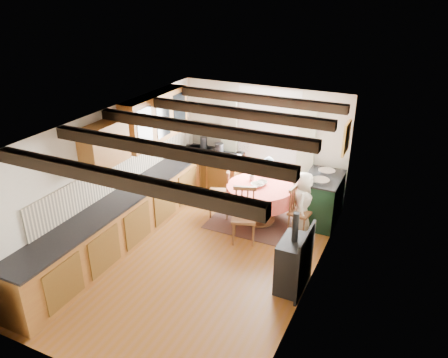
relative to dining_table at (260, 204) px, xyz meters
The scene contains 40 objects.
floor 1.65m from the dining_table, 104.59° to the right, with size 3.60×5.50×0.00m, color brown.
ceiling 2.57m from the dining_table, 104.59° to the right, with size 3.60×5.50×0.00m, color white.
wall_back 1.50m from the dining_table, 108.70° to the left, with size 3.60×0.00×2.40m, color silver.
wall_front 4.40m from the dining_table, 95.37° to the right, with size 3.60×0.00×2.40m, color silver.
wall_left 2.82m from the dining_table, 144.82° to the right, with size 0.00×5.50×2.40m, color silver.
wall_right 2.24m from the dining_table, 48.08° to the right, with size 0.00×5.50×2.40m, color silver.
beam_a 4.06m from the dining_table, 96.50° to the right, with size 3.60×0.16×0.16m, color black.
beam_b 3.22m from the dining_table, 99.00° to the right, with size 3.60×0.16×0.16m, color black.
beam_c 2.50m from the dining_table, 104.59° to the right, with size 3.60×0.16×0.16m, color black.
beam_d 2.04m from the dining_table, 126.14° to the right, with size 3.60×0.16×0.16m, color black.
beam_e 2.01m from the dining_table, 132.23° to the left, with size 3.60×0.16×0.16m, color black.
splash_left 2.65m from the dining_table, 150.14° to the right, with size 0.02×4.50×0.55m, color beige.
splash_back 2.00m from the dining_table, 140.07° to the left, with size 1.40×0.02×0.55m, color beige.
base_cabinet_left 2.46m from the dining_table, 140.79° to the right, with size 0.60×5.30×0.88m, color brown.
base_cabinet_back 1.71m from the dining_table, 148.37° to the left, with size 1.30×0.60×0.88m, color brown.
worktop_left 2.50m from the dining_table, 140.49° to the right, with size 0.64×5.30×0.04m, color black.
worktop_back 1.77m from the dining_table, 148.95° to the left, with size 1.30×0.64×0.04m, color black.
wall_cabinet_glass 2.59m from the dining_table, behind, with size 0.34×1.80×0.90m, color brown.
wall_cabinet_solid 3.14m from the dining_table, 137.66° to the right, with size 0.34×0.90×0.70m, color brown.
window_frame 1.72m from the dining_table, 104.47° to the left, with size 1.34×0.03×1.54m, color white.
window_pane 1.72m from the dining_table, 104.41° to the left, with size 1.20×0.01×1.40m, color white.
curtain_left 1.74m from the dining_table, 136.50° to the left, with size 0.35×0.10×2.10m, color beige.
curtain_right 1.42m from the dining_table, 63.54° to the left, with size 0.35×0.10×2.10m, color beige.
curtain_rod 2.14m from the dining_table, 105.54° to the left, with size 0.03×0.03×2.00m, color black.
wall_picture 2.04m from the dining_table, 28.65° to the left, with size 0.04×0.50×0.60m, color gold.
wall_plate 1.87m from the dining_table, 61.03° to the left, with size 0.30×0.30×0.02m, color silver.
rug 0.38m from the dining_table, behind, with size 1.84×1.43×0.01m, color #512C26.
dining_table is the anchor object (origin of this frame).
chair_near 0.78m from the dining_table, 90.18° to the right, with size 0.44×0.46×1.02m, color brown, non-canonical shape.
chair_left 0.83m from the dining_table, behind, with size 0.44×0.46×1.02m, color brown, non-canonical shape.
chair_right 0.83m from the dining_table, ahead, with size 0.39×0.41×0.92m, color brown, non-canonical shape.
aga_range 1.20m from the dining_table, 26.84° to the left, with size 0.68×1.04×0.96m, color black, non-canonical shape.
cast_iron_stove 2.05m from the dining_table, 54.76° to the right, with size 0.39×0.65×1.30m, color black, non-canonical shape.
child_far 0.65m from the dining_table, 96.28° to the left, with size 0.42×0.27×1.14m, color #425461.
child_right 0.86m from the dining_table, ahead, with size 0.57×0.37×1.18m, color beige.
bowl_a 0.42m from the dining_table, 130.20° to the right, with size 0.23×0.23×0.06m, color silver.
bowl_b 0.43m from the dining_table, 80.66° to the left, with size 0.20×0.20×0.06m, color silver.
cup 0.54m from the dining_table, 144.13° to the left, with size 0.11×0.11×0.10m, color silver.
canister_tall 2.08m from the dining_table, 150.59° to the left, with size 0.16×0.16×0.27m, color #262628.
canister_wide 1.70m from the dining_table, 145.43° to the left, with size 0.19×0.19×0.21m, color #262628.
Camera 1 is at (2.99, -5.51, 4.36)m, focal length 35.14 mm.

